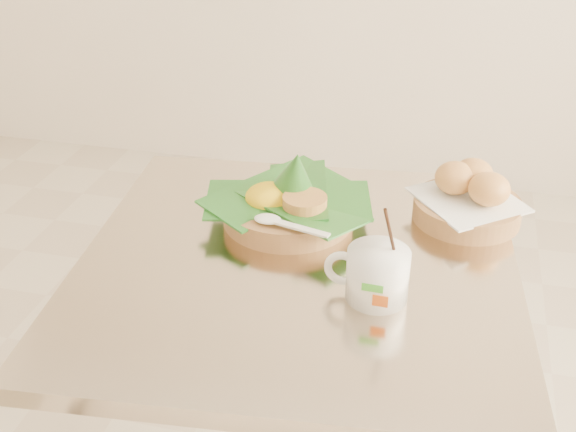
% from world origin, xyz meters
% --- Properties ---
extents(cafe_table, '(0.76, 0.76, 0.75)m').
position_xyz_m(cafe_table, '(0.10, -0.04, 0.53)').
color(cafe_table, gray).
rests_on(cafe_table, floor).
extents(rice_basket, '(0.29, 0.29, 0.14)m').
position_xyz_m(rice_basket, '(0.06, 0.08, 0.79)').
color(rice_basket, '#A97648').
rests_on(rice_basket, cafe_table).
extents(bread_basket, '(0.22, 0.22, 0.10)m').
position_xyz_m(bread_basket, '(0.36, 0.16, 0.79)').
color(bread_basket, '#A97648').
rests_on(bread_basket, cafe_table).
extents(coffee_mug, '(0.13, 0.09, 0.16)m').
position_xyz_m(coffee_mug, '(0.24, -0.12, 0.79)').
color(coffee_mug, white).
rests_on(coffee_mug, cafe_table).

